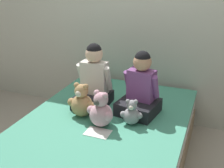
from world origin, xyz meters
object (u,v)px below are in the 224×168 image
object	(u,v)px
child_on_left	(94,80)
teddy_bear_held_by_right_child	(131,114)
teddy_bear_held_by_left_child	(82,102)
bed	(105,141)
teddy_bear_between_children	(101,111)
sign_card	(98,133)
child_on_right	(140,89)

from	to	relation	value
child_on_left	teddy_bear_held_by_right_child	world-z (taller)	child_on_left
teddy_bear_held_by_left_child	teddy_bear_held_by_right_child	size ratio (longest dim) A/B	1.37
bed	teddy_bear_between_children	world-z (taller)	teddy_bear_between_children
sign_card	teddy_bear_between_children	bearing A→B (deg)	100.66
bed	sign_card	size ratio (longest dim) A/B	9.36
child_on_left	teddy_bear_held_by_left_child	distance (m)	0.29
teddy_bear_between_children	sign_card	xyz separation A→B (m)	(0.02, -0.12, -0.13)
child_on_left	teddy_bear_held_by_left_child	size ratio (longest dim) A/B	1.91
child_on_left	sign_card	bearing A→B (deg)	-61.98
child_on_left	teddy_bear_between_children	bearing A→B (deg)	-57.14
child_on_left	child_on_right	size ratio (longest dim) A/B	1.04
teddy_bear_held_by_right_child	sign_card	world-z (taller)	teddy_bear_held_by_right_child
bed	teddy_bear_between_children	bearing A→B (deg)	-85.44
bed	child_on_left	world-z (taller)	child_on_left
teddy_bear_held_by_left_child	teddy_bear_between_children	bearing A→B (deg)	-21.62
child_on_left	teddy_bear_held_by_left_child	bearing A→B (deg)	-89.67
teddy_bear_held_by_right_child	sign_card	distance (m)	0.34
bed	child_on_left	distance (m)	0.60
child_on_right	teddy_bear_held_by_right_child	distance (m)	0.28
child_on_left	bed	bearing A→B (deg)	-48.18
teddy_bear_between_children	child_on_left	bearing A→B (deg)	139.26
teddy_bear_held_by_left_child	teddy_bear_held_by_right_child	xyz separation A→B (m)	(0.47, 0.02, -0.04)
child_on_left	teddy_bear_held_by_left_child	world-z (taller)	child_on_left
bed	teddy_bear_between_children	xyz separation A→B (m)	(0.01, -0.11, 0.38)
bed	sign_card	bearing A→B (deg)	-82.22
teddy_bear_held_by_left_child	sign_card	xyz separation A→B (m)	(0.26, -0.22, -0.13)
child_on_left	teddy_bear_between_children	world-z (taller)	child_on_left
teddy_bear_held_by_right_child	sign_card	bearing A→B (deg)	-140.61
teddy_bear_held_by_left_child	teddy_bear_between_children	distance (m)	0.26
teddy_bear_held_by_left_child	bed	bearing A→B (deg)	4.78
teddy_bear_held_by_right_child	child_on_right	bearing A→B (deg)	79.35
child_on_right	sign_card	xyz separation A→B (m)	(-0.22, -0.49, -0.23)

